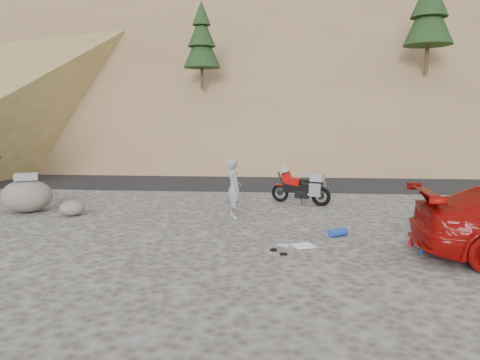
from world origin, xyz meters
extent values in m
plane|color=#3F3C3A|center=(0.00, 0.00, 0.00)|extent=(140.00, 140.00, 0.00)
cube|color=black|center=(0.00, 9.00, 0.00)|extent=(120.00, 7.00, 0.05)
cube|color=brown|center=(2.00, 30.00, 8.00)|extent=(110.00, 51.90, 46.72)
cube|color=brown|center=(2.00, 30.00, 8.30)|extent=(110.00, 43.28, 36.46)
cube|color=brown|center=(2.00, 50.00, 14.00)|extent=(120.00, 40.00, 30.00)
cylinder|color=#3C2215|center=(-4.00, 14.00, 4.90)|extent=(0.17, 0.17, 1.40)
cone|color=black|center=(-4.00, 14.00, 6.44)|extent=(2.00, 2.00, 2.25)
cone|color=black|center=(-4.00, 14.00, 7.29)|extent=(1.50, 1.50, 1.76)
cone|color=black|center=(-4.00, 14.00, 8.15)|extent=(1.00, 1.00, 1.26)
cylinder|color=#3C2215|center=(8.00, 15.00, 5.94)|extent=(0.22, 0.22, 1.82)
cone|color=black|center=(8.00, 15.00, 7.95)|extent=(2.60, 2.60, 2.92)
torus|color=black|center=(0.21, 3.70, 0.30)|extent=(0.59, 0.34, 0.59)
cylinder|color=black|center=(0.21, 3.70, 0.30)|extent=(0.19, 0.12, 0.18)
torus|color=black|center=(1.48, 3.13, 0.30)|extent=(0.63, 0.37, 0.63)
cylinder|color=black|center=(1.48, 3.13, 0.30)|extent=(0.21, 0.15, 0.20)
cylinder|color=black|center=(0.28, 3.67, 0.63)|extent=(0.33, 0.19, 0.73)
cylinder|color=black|center=(0.39, 3.62, 0.97)|extent=(0.27, 0.53, 0.04)
cube|color=black|center=(0.83, 3.42, 0.50)|extent=(1.07, 0.64, 0.27)
cube|color=black|center=(0.91, 3.39, 0.32)|extent=(0.48, 0.41, 0.25)
cube|color=#990A08|center=(0.64, 3.51, 0.72)|extent=(0.54, 0.44, 0.28)
cube|color=#990A08|center=(0.42, 3.61, 0.83)|extent=(0.37, 0.39, 0.32)
cube|color=silver|center=(0.36, 3.63, 1.06)|extent=(0.21, 0.29, 0.23)
cube|color=black|center=(1.03, 3.33, 0.74)|extent=(0.53, 0.38, 0.11)
cube|color=black|center=(1.34, 3.19, 0.70)|extent=(0.35, 0.28, 0.09)
cube|color=silver|center=(1.28, 2.96, 0.52)|extent=(0.37, 0.25, 0.41)
cube|color=silver|center=(1.47, 3.39, 0.52)|extent=(0.37, 0.25, 0.41)
cube|color=gray|center=(1.36, 3.18, 0.88)|extent=(0.47, 0.43, 0.23)
cube|color=#990A08|center=(0.21, 3.70, 0.57)|extent=(0.29, 0.21, 0.04)
cylinder|color=black|center=(0.88, 3.22, 0.16)|extent=(0.10, 0.18, 0.33)
cylinder|color=silver|center=(1.27, 3.08, 0.36)|extent=(0.41, 0.24, 0.12)
imported|color=gray|center=(-1.07, 1.22, 0.00)|extent=(0.59, 0.71, 1.66)
ellipsoid|color=#5F5A52|center=(-7.16, 1.48, 0.48)|extent=(1.73, 1.57, 0.95)
cube|color=gray|center=(-7.16, 1.48, 1.04)|extent=(0.80, 0.74, 0.18)
ellipsoid|color=#5F5A52|center=(-5.64, 1.11, 0.21)|extent=(0.82, 0.77, 0.43)
cube|color=white|center=(0.71, -1.46, 0.01)|extent=(0.58, 0.55, 0.02)
cylinder|color=#194097|center=(1.56, -0.58, 0.09)|extent=(0.50, 0.41, 0.19)
cylinder|color=#194097|center=(3.10, -1.85, 0.11)|extent=(0.09, 0.09, 0.22)
cone|color=red|center=(3.04, -1.23, 0.10)|extent=(0.17, 0.17, 0.20)
cube|color=black|center=(0.27, -2.15, 0.02)|extent=(0.16, 0.12, 0.04)
cube|color=black|center=(0.07, -1.88, 0.02)|extent=(0.15, 0.15, 0.04)
cube|color=#9AC4EE|center=(0.27, -1.44, 0.01)|extent=(0.31, 0.28, 0.01)
camera|label=1|loc=(0.15, -11.39, 2.83)|focal=35.00mm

